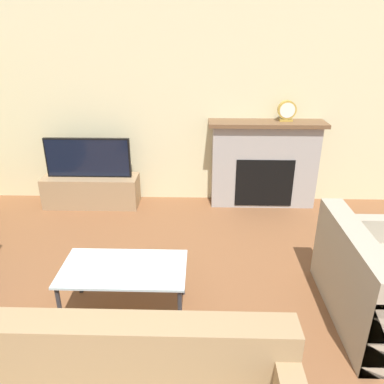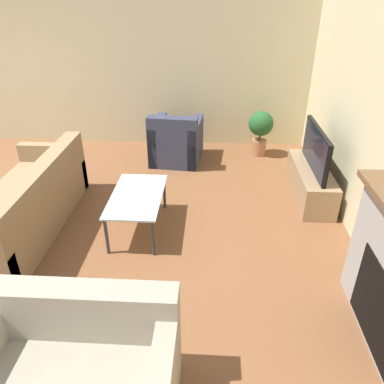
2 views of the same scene
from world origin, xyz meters
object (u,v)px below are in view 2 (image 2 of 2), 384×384
(armchair_by_window, at_px, (176,143))
(tv, at_px, (316,149))
(coffee_table, at_px, (137,198))
(potted_plant, at_px, (261,128))
(couch_sectional, at_px, (25,208))

(armchair_by_window, bearing_deg, tv, 155.39)
(armchair_by_window, relative_size, coffee_table, 0.88)
(tv, relative_size, coffee_table, 1.10)
(tv, bearing_deg, potted_plant, -159.23)
(couch_sectional, relative_size, armchair_by_window, 2.39)
(tv, distance_m, coffee_table, 2.36)
(couch_sectional, xyz_separation_m, armchair_by_window, (-2.07, 1.56, 0.01))
(tv, height_order, armchair_by_window, tv)
(coffee_table, relative_size, potted_plant, 1.39)
(couch_sectional, xyz_separation_m, potted_plant, (-2.39, 2.93, 0.18))
(tv, relative_size, couch_sectional, 0.52)
(potted_plant, bearing_deg, tv, 20.77)
(tv, xyz_separation_m, coffee_table, (0.89, -2.17, -0.29))
(tv, bearing_deg, armchair_by_window, -119.92)
(coffee_table, height_order, potted_plant, potted_plant)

